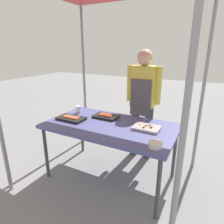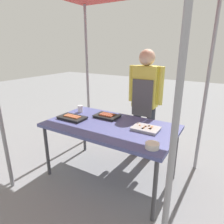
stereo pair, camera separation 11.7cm
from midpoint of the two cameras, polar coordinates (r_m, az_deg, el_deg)
ground_plane at (r=2.80m, az=0.70°, el=-18.12°), size 18.00×18.00×0.00m
stall_table at (r=2.45m, az=0.77°, el=-4.84°), size 1.60×0.90×0.75m
tray_grilled_sausages at (r=2.67m, az=-0.25°, el=-1.16°), size 0.33×0.23×0.05m
tray_meat_skewers at (r=2.31m, az=11.28°, el=-4.75°), size 0.31×0.22×0.04m
tray_pork_links at (r=2.66m, az=-10.30°, el=-1.60°), size 0.38×0.22×0.05m
condiment_bowl at (r=1.92m, az=13.36°, el=-9.52°), size 0.13×0.13×0.05m
drink_cup_near_edge at (r=2.91m, az=-8.07°, el=0.91°), size 0.08×0.08×0.10m
vendor_woman at (r=2.91m, az=10.69°, el=4.35°), size 0.52×0.23×1.64m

